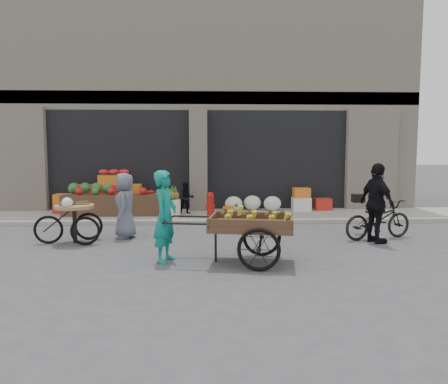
{
  "coord_description": "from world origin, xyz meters",
  "views": [
    {
      "loc": [
        0.22,
        -8.56,
        2.1
      ],
      "look_at": [
        0.62,
        0.95,
        1.1
      ],
      "focal_mm": 35.0,
      "sensor_mm": 36.0,
      "label": 1
    }
  ],
  "objects_px": {
    "banana_cart": "(248,221)",
    "bicycle": "(378,219)",
    "pineapple_bin": "(171,208)",
    "orange_bucket": "(228,212)",
    "seated_person": "(186,198)",
    "vendor_grey": "(125,206)",
    "vendor_woman": "(165,216)",
    "cyclist": "(377,203)",
    "tricycle_cart": "(74,217)",
    "fire_hydrant": "(210,204)"
  },
  "relations": [
    {
      "from": "orange_bucket",
      "to": "pineapple_bin",
      "type": "bearing_deg",
      "value": 176.42
    },
    {
      "from": "vendor_grey",
      "to": "cyclist",
      "type": "bearing_deg",
      "value": 78.25
    },
    {
      "from": "tricycle_cart",
      "to": "cyclist",
      "type": "height_order",
      "value": "cyclist"
    },
    {
      "from": "fire_hydrant",
      "to": "pineapple_bin",
      "type": "bearing_deg",
      "value": 177.4
    },
    {
      "from": "vendor_woman",
      "to": "tricycle_cart",
      "type": "relative_size",
      "value": 1.15
    },
    {
      "from": "banana_cart",
      "to": "bicycle",
      "type": "relative_size",
      "value": 1.54
    },
    {
      "from": "pineapple_bin",
      "to": "banana_cart",
      "type": "relative_size",
      "value": 0.2
    },
    {
      "from": "vendor_woman",
      "to": "bicycle",
      "type": "bearing_deg",
      "value": -51.69
    },
    {
      "from": "fire_hydrant",
      "to": "seated_person",
      "type": "bearing_deg",
      "value": 137.12
    },
    {
      "from": "pineapple_bin",
      "to": "vendor_grey",
      "type": "distance_m",
      "value": 2.39
    },
    {
      "from": "tricycle_cart",
      "to": "cyclist",
      "type": "xyz_separation_m",
      "value": [
        6.56,
        -0.27,
        0.31
      ]
    },
    {
      "from": "banana_cart",
      "to": "cyclist",
      "type": "bearing_deg",
      "value": 37.23
    },
    {
      "from": "banana_cart",
      "to": "vendor_grey",
      "type": "height_order",
      "value": "vendor_grey"
    },
    {
      "from": "seated_person",
      "to": "vendor_grey",
      "type": "relative_size",
      "value": 0.62
    },
    {
      "from": "bicycle",
      "to": "tricycle_cart",
      "type": "bearing_deg",
      "value": 74.28
    },
    {
      "from": "pineapple_bin",
      "to": "vendor_grey",
      "type": "height_order",
      "value": "vendor_grey"
    },
    {
      "from": "orange_bucket",
      "to": "vendor_woman",
      "type": "distance_m",
      "value": 4.46
    },
    {
      "from": "pineapple_bin",
      "to": "banana_cart",
      "type": "distance_m",
      "value": 4.81
    },
    {
      "from": "tricycle_cart",
      "to": "bicycle",
      "type": "distance_m",
      "value": 6.76
    },
    {
      "from": "tricycle_cart",
      "to": "cyclist",
      "type": "distance_m",
      "value": 6.57
    },
    {
      "from": "cyclist",
      "to": "bicycle",
      "type": "bearing_deg",
      "value": -43.39
    },
    {
      "from": "orange_bucket",
      "to": "vendor_woman",
      "type": "bearing_deg",
      "value": -107.95
    },
    {
      "from": "tricycle_cart",
      "to": "pineapple_bin",
      "type": "bearing_deg",
      "value": 47.22
    },
    {
      "from": "pineapple_bin",
      "to": "seated_person",
      "type": "distance_m",
      "value": 0.75
    },
    {
      "from": "seated_person",
      "to": "bicycle",
      "type": "distance_m",
      "value": 5.47
    },
    {
      "from": "pineapple_bin",
      "to": "cyclist",
      "type": "relative_size",
      "value": 0.3
    },
    {
      "from": "pineapple_bin",
      "to": "orange_bucket",
      "type": "height_order",
      "value": "pineapple_bin"
    },
    {
      "from": "cyclist",
      "to": "seated_person",
      "type": "bearing_deg",
      "value": 33.45
    },
    {
      "from": "pineapple_bin",
      "to": "bicycle",
      "type": "bearing_deg",
      "value": -27.63
    },
    {
      "from": "vendor_woman",
      "to": "bicycle",
      "type": "relative_size",
      "value": 0.97
    },
    {
      "from": "vendor_woman",
      "to": "bicycle",
      "type": "distance_m",
      "value": 4.98
    },
    {
      "from": "tricycle_cart",
      "to": "cyclist",
      "type": "relative_size",
      "value": 0.83
    },
    {
      "from": "orange_bucket",
      "to": "seated_person",
      "type": "height_order",
      "value": "seated_person"
    },
    {
      "from": "vendor_woman",
      "to": "bicycle",
      "type": "xyz_separation_m",
      "value": [
        4.64,
        1.76,
        -0.39
      ]
    },
    {
      "from": "fire_hydrant",
      "to": "tricycle_cart",
      "type": "relative_size",
      "value": 0.49
    },
    {
      "from": "bicycle",
      "to": "pineapple_bin",
      "type": "bearing_deg",
      "value": 45.54
    },
    {
      "from": "banana_cart",
      "to": "bicycle",
      "type": "height_order",
      "value": "banana_cart"
    },
    {
      "from": "fire_hydrant",
      "to": "cyclist",
      "type": "bearing_deg",
      "value": -39.08
    },
    {
      "from": "orange_bucket",
      "to": "seated_person",
      "type": "bearing_deg",
      "value": 149.74
    },
    {
      "from": "seated_person",
      "to": "tricycle_cart",
      "type": "distance_m",
      "value": 4.0
    },
    {
      "from": "fire_hydrant",
      "to": "vendor_woman",
      "type": "distance_m",
      "value": 4.36
    },
    {
      "from": "seated_person",
      "to": "bicycle",
      "type": "relative_size",
      "value": 0.54
    },
    {
      "from": "cyclist",
      "to": "tricycle_cart",
      "type": "bearing_deg",
      "value": 70.82
    },
    {
      "from": "vendor_grey",
      "to": "fire_hydrant",
      "type": "bearing_deg",
      "value": 133.33
    },
    {
      "from": "seated_person",
      "to": "tricycle_cart",
      "type": "relative_size",
      "value": 0.64
    },
    {
      "from": "banana_cart",
      "to": "vendor_woman",
      "type": "bearing_deg",
      "value": -175.84
    },
    {
      "from": "vendor_woman",
      "to": "orange_bucket",
      "type": "bearing_deg",
      "value": -0.44
    },
    {
      "from": "tricycle_cart",
      "to": "vendor_grey",
      "type": "xyz_separation_m",
      "value": [
        1.01,
        0.49,
        0.18
      ]
    },
    {
      "from": "seated_person",
      "to": "cyclist",
      "type": "relative_size",
      "value": 0.53
    },
    {
      "from": "fire_hydrant",
      "to": "bicycle",
      "type": "distance_m",
      "value": 4.53
    }
  ]
}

